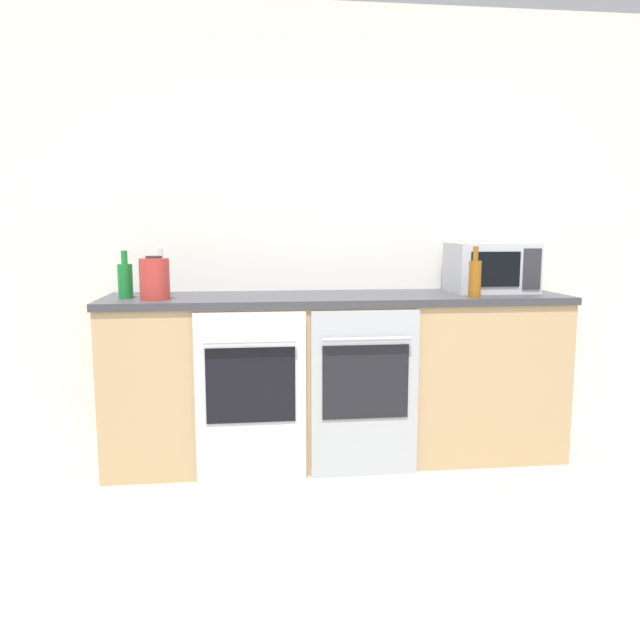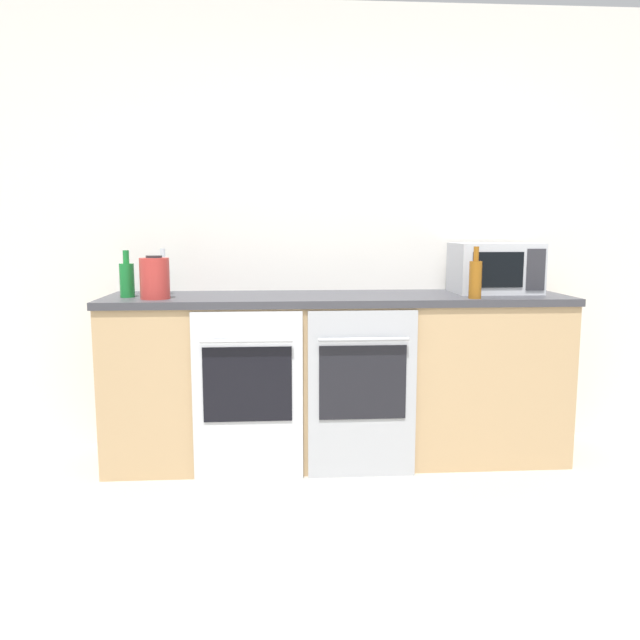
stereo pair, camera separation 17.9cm
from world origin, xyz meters
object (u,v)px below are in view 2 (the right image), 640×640
Objects in this scene: oven_left at (248,396)px; microwave at (495,268)px; bottle_amber at (475,278)px; bottle_clear at (163,277)px; bottle_green at (127,279)px; kettle at (155,278)px; oven_right at (362,394)px.

microwave is (1.41, 0.38, 0.63)m from oven_left.
microwave is at bearing 55.27° from bottle_amber.
bottle_amber is at bearing -10.97° from bottle_clear.
microwave is 1.88× the size of bottle_green.
oven_left is 0.86m from bottle_clear.
bottle_clear is at bearing 139.85° from oven_left.
bottle_green is 1.11× the size of kettle.
bottle_clear is 0.23m from kettle.
oven_right is at bearing -154.86° from microwave.
oven_left is 1.00× the size of oven_right.
oven_left and oven_right have the same top height.
oven_left is 3.24× the size of bottle_amber.
oven_left is 1.34m from bottle_amber.
microwave reaches higher than bottle_green.
bottle_amber is at bearing 3.80° from oven_left.
oven_right is (0.59, 0.00, 0.00)m from oven_left.
kettle is (-0.49, 0.18, 0.60)m from oven_left.
bottle_clear reaches higher than oven_left.
kettle reaches higher than oven_right.
bottle_green is 0.92× the size of bottle_amber.
bottle_amber reaches higher than oven_left.
bottle_green is 1.86m from bottle_amber.
oven_right is 1.10m from microwave.
bottle_green reaches higher than oven_right.
bottle_amber is at bearing 7.49° from oven_right.
bottle_green reaches higher than oven_left.
oven_left is 0.59m from oven_right.
bottle_amber is at bearing -124.73° from microwave.
oven_left is at bearing -176.20° from bottle_amber.
oven_right is 3.90× the size of kettle.
bottle_clear is (-1.08, 0.41, 0.59)m from oven_right.
microwave is at bearing -0.68° from bottle_clear.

